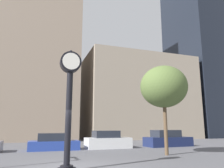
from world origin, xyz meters
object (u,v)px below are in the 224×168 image
at_px(car_blue, 53,143).
at_px(car_white, 107,141).
at_px(car_navy, 167,139).
at_px(street_clock, 69,95).
at_px(bare_tree, 164,87).

bearing_deg(car_blue, car_white, 0.81).
bearing_deg(car_blue, car_navy, 0.18).
distance_m(street_clock, car_white, 10.25).
distance_m(street_clock, car_navy, 13.88).
height_order(car_blue, bare_tree, bare_tree).
bearing_deg(car_navy, street_clock, -143.60).
height_order(street_clock, car_blue, street_clock).
distance_m(car_blue, bare_tree, 9.62).
bearing_deg(street_clock, car_navy, 39.70).
bearing_deg(street_clock, car_blue, 89.48).
xyz_separation_m(car_white, car_navy, (5.92, -0.08, 0.01)).
bearing_deg(car_white, car_blue, 179.70).
xyz_separation_m(street_clock, car_white, (4.59, 8.80, -2.53)).
bearing_deg(car_white, car_navy, -1.42).
relative_size(street_clock, bare_tree, 0.88).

